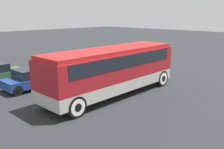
{
  "coord_description": "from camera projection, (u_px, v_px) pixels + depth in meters",
  "views": [
    {
      "loc": [
        -10.62,
        -10.09,
        4.88
      ],
      "look_at": [
        0.0,
        0.0,
        1.3
      ],
      "focal_mm": 40.0,
      "sensor_mm": 36.0,
      "label": 1
    }
  ],
  "objects": [
    {
      "name": "parked_car_near",
      "position": [
        34.0,
        78.0,
        16.73
      ],
      "size": [
        4.17,
        1.84,
        1.36
      ],
      "color": "navy",
      "rests_on": "ground_plane"
    },
    {
      "name": "parked_car_far",
      "position": [
        76.0,
        64.0,
        21.28
      ],
      "size": [
        4.45,
        1.79,
        1.45
      ],
      "color": "#7A6B5B",
      "rests_on": "ground_plane"
    },
    {
      "name": "tour_bus",
      "position": [
        113.0,
        67.0,
        15.05
      ],
      "size": [
        9.4,
        2.56,
        2.89
      ],
      "color": "#B7B2A8",
      "rests_on": "ground_plane"
    },
    {
      "name": "ground_plane",
      "position": [
        112.0,
        95.0,
        15.39
      ],
      "size": [
        120.0,
        120.0,
        0.0
      ],
      "primitive_type": "plane",
      "color": "#26282B"
    }
  ]
}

